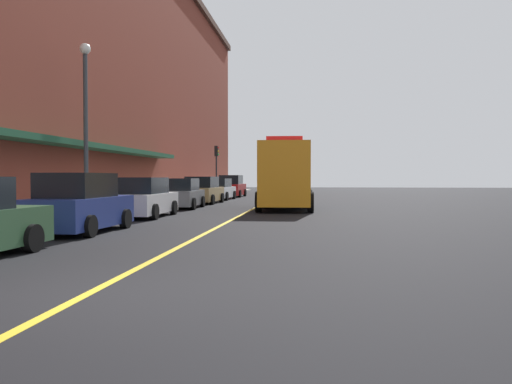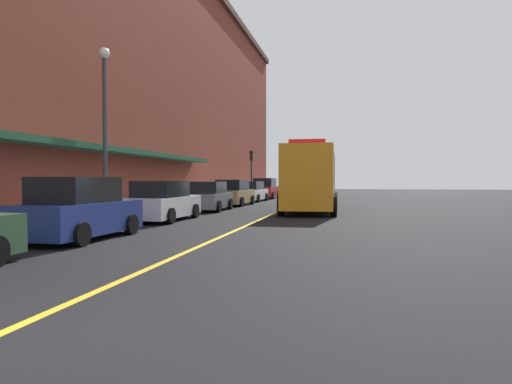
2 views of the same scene
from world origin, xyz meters
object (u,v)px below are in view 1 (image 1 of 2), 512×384
Objects in this scene: parking_meter_0 at (151,189)px; traffic_light_near at (216,161)px; parked_car_1 at (80,205)px; parked_car_3 at (181,194)px; parked_car_6 at (232,187)px; utility_truck at (286,177)px; parked_car_5 at (218,190)px; street_lamp_left at (86,110)px; parking_meter_1 at (209,185)px; parked_car_2 at (143,198)px; parked_car_4 at (203,191)px.

parking_meter_0 is 18.19m from traffic_light_near.
parked_car_1 is 1.03× the size of parked_car_3.
parked_car_6 is 17.65m from utility_truck.
parked_car_5 is at bearing -1.61° from parked_car_3.
parked_car_5 is 12.28m from utility_truck.
utility_truck is 11.02m from street_lamp_left.
parking_meter_0 is at bearing -90.00° from parking_meter_1.
street_lamp_left reaches higher than parked_car_3.
parked_car_1 is at bearing 178.75° from parked_car_3.
parked_car_5 is 3.53× the size of parking_meter_1.
street_lamp_left is (-1.96, -1.23, 3.61)m from parked_car_2.
parked_car_4 reaches higher than parked_car_5.
parked_car_4 is at bearing -134.13° from utility_truck.
parked_car_3 is 1.71m from parking_meter_0.
street_lamp_left is at bearing -47.62° from utility_truck.
utility_truck is at bearing 7.94° from parking_meter_0.
parked_car_4 reaches higher than parked_car_3.
parked_car_1 is 0.90× the size of parked_car_6.
street_lamp_left reaches higher than parked_car_1.
parked_car_6 is 3.06m from parking_meter_1.
utility_truck reaches higher than parked_car_5.
parked_car_5 is (-0.06, 5.61, -0.06)m from parked_car_4.
parked_car_4 is 0.65× the size of street_lamp_left.
street_lamp_left is (-2.04, -12.62, 3.59)m from parked_car_4.
parked_car_2 is at bearing -177.96° from parked_car_5.
parking_meter_1 is (-1.38, 14.05, 0.29)m from parked_car_3.
parked_car_3 is (-0.08, 12.31, -0.08)m from parked_car_1.
parked_car_1 is at bearing -82.66° from parking_meter_0.
traffic_light_near reaches higher than parked_car_1.
utility_truck is (5.66, -5.21, 0.92)m from parked_car_4.
street_lamp_left reaches higher than parking_meter_1.
street_lamp_left is at bearing -91.60° from parking_meter_1.
parked_car_5 reaches higher than parking_meter_0.
parked_car_4 is 0.95× the size of parked_car_6.
utility_truck is at bearing -149.98° from parked_car_5.
street_lamp_left reaches higher than parked_car_6.
parked_car_4 is at bearing -80.69° from parking_meter_1.
parked_car_5 is 5.88m from parked_car_6.
traffic_light_near is (0.06, 18.06, 2.10)m from parking_meter_0.
parked_car_3 reaches higher than parking_meter_1.
parked_car_6 reaches higher than parking_meter_0.
parked_car_6 is 24.46m from street_lamp_left.
parked_car_3 is at bearing -177.87° from parked_car_5.
parking_meter_1 is 3.71m from traffic_light_near.
street_lamp_left reaches higher than parked_car_4.
parked_car_2 is at bearing -75.36° from parking_meter_0.
parked_car_3 is at bearing -85.58° from traffic_light_near.
parked_car_1 is at bearing -87.27° from traffic_light_near.
parked_car_5 is (-0.00, 10.85, -0.01)m from parked_car_3.
parked_car_6 is 3.59× the size of parking_meter_1.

